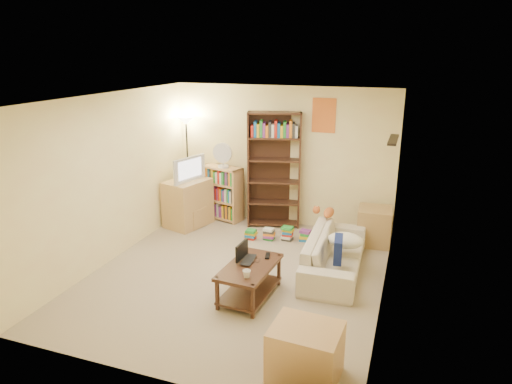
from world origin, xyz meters
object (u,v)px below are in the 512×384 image
side_table (374,226)px  mug (247,274)px  sofa (335,253)px  tabby_cat (327,212)px  desk_fan (223,155)px  television (186,169)px  floor_lamp (187,137)px  short_bookshelf (222,193)px  end_cabinet (305,353)px  coffee_table (250,276)px  tall_bookshelf (274,167)px  tv_stand (188,203)px  laptop (252,261)px

side_table → mug: bearing=-116.0°
sofa → tabby_cat: (-0.27, 0.72, 0.35)m
desk_fan → television: bearing=-137.8°
television → floor_lamp: (-0.24, 0.51, 0.46)m
floor_lamp → desk_fan: bearing=-3.6°
short_bookshelf → desk_fan: desk_fan is taller
mug → end_cabinet: 1.36m
coffee_table → tall_bookshelf: bearing=104.4°
tv_stand → side_table: 3.30m
television → floor_lamp: 0.72m
desk_fan → floor_lamp: 0.79m
coffee_table → laptop: size_ratio=2.82×
tabby_cat → laptop: tabby_cat is taller
tv_stand → short_bookshelf: (0.45, 0.51, 0.08)m
tv_stand → end_cabinet: size_ratio=1.28×
sofa → tabby_cat: 0.84m
coffee_table → end_cabinet: (1.04, -1.25, -0.02)m
tv_stand → side_table: (3.28, 0.26, -0.12)m
television → tall_bookshelf: (1.47, 0.51, 0.03)m
tabby_cat → tv_stand: bearing=175.2°
desk_fan → end_cabinet: desk_fan is taller
sofa → desk_fan: (-2.33, 1.39, 0.97)m
sofa → floor_lamp: 3.62m
coffee_table → laptop: laptop is taller
mug → tv_stand: tv_stand is taller
side_table → tall_bookshelf: bearing=172.2°
sofa → desk_fan: bearing=57.0°
television → desk_fan: bearing=-31.7°
coffee_table → tall_bookshelf: tall_bookshelf is taller
mug → side_table: 2.90m
television → side_table: bearing=-69.3°
sofa → side_table: 1.27m
coffee_table → side_table: (1.34, 2.29, 0.01)m
mug → desk_fan: (-1.51, 2.80, 0.76)m
mug → floor_lamp: 3.77m
laptop → tv_stand: 2.72m
tabby_cat → floor_lamp: bearing=165.6°
tabby_cat → television: (-2.57, 0.21, 0.44)m
short_bookshelf → desk_fan: 0.75m
mug → desk_fan: size_ratio=0.22×
mug → television: size_ratio=0.13×
side_table → end_cabinet: side_table is taller
end_cabinet → desk_fan: bearing=123.4°
tabby_cat → television: bearing=175.2°
sofa → end_cabinet: (0.13, -2.35, -0.00)m
tabby_cat → end_cabinet: tabby_cat is taller
mug → tv_stand: bearing=130.7°
desk_fan → short_bookshelf: bearing=140.2°
television → desk_fan: (0.51, 0.46, 0.18)m
tv_stand → coffee_table: bearing=-30.1°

